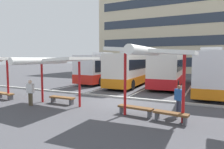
# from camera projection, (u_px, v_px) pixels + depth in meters

# --- Properties ---
(ground_plane) EXTENTS (160.00, 160.00, 0.00)m
(ground_plane) POSITION_uv_depth(u_px,v_px,m) (116.00, 103.00, 13.04)
(ground_plane) COLOR #47474C
(terminal_building) EXTENTS (35.00, 11.60, 22.65)m
(terminal_building) POSITION_uv_depth(u_px,v_px,m) (183.00, 25.00, 42.85)
(terminal_building) COLOR beige
(terminal_building) RESTS_ON ground
(coach_bus_0) EXTENTS (2.96, 11.00, 3.58)m
(coach_bus_0) POSITION_uv_depth(u_px,v_px,m) (108.00, 69.00, 24.81)
(coach_bus_0) COLOR silver
(coach_bus_0) RESTS_ON ground
(coach_bus_1) EXTENTS (2.90, 11.71, 3.69)m
(coach_bus_1) POSITION_uv_depth(u_px,v_px,m) (134.00, 69.00, 22.26)
(coach_bus_1) COLOR silver
(coach_bus_1) RESTS_ON ground
(coach_bus_2) EXTENTS (2.99, 11.48, 3.67)m
(coach_bus_2) POSITION_uv_depth(u_px,v_px,m) (170.00, 70.00, 21.51)
(coach_bus_2) COLOR silver
(coach_bus_2) RESTS_ON ground
(coach_bus_3) EXTENTS (3.11, 12.52, 3.76)m
(coach_bus_3) POSITION_uv_depth(u_px,v_px,m) (209.00, 71.00, 17.89)
(coach_bus_3) COLOR silver
(coach_bus_3) RESTS_ON ground
(lane_stripe_0) EXTENTS (0.16, 14.00, 0.01)m
(lane_stripe_0) POSITION_uv_depth(u_px,v_px,m) (92.00, 82.00, 24.54)
(lane_stripe_0) COLOR white
(lane_stripe_0) RESTS_ON ground
(lane_stripe_1) EXTENTS (0.16, 14.00, 0.01)m
(lane_stripe_1) POSITION_uv_depth(u_px,v_px,m) (120.00, 84.00, 22.89)
(lane_stripe_1) COLOR white
(lane_stripe_1) RESTS_ON ground
(lane_stripe_2) EXTENTS (0.16, 14.00, 0.01)m
(lane_stripe_2) POSITION_uv_depth(u_px,v_px,m) (152.00, 86.00, 21.25)
(lane_stripe_2) COLOR white
(lane_stripe_2) RESTS_ON ground
(lane_stripe_3) EXTENTS (0.16, 14.00, 0.01)m
(lane_stripe_3) POSITION_uv_depth(u_px,v_px,m) (190.00, 88.00, 19.60)
(lane_stripe_3) COLOR white
(lane_stripe_3) RESTS_ON ground
(bench_1) EXTENTS (1.71, 0.59, 0.45)m
(bench_1) POSITION_uv_depth(u_px,v_px,m) (5.00, 94.00, 14.18)
(bench_1) COLOR brown
(bench_1) RESTS_ON ground
(waiting_shelter_1) EXTENTS (3.99, 4.96, 2.98)m
(waiting_shelter_1) POSITION_uv_depth(u_px,v_px,m) (56.00, 61.00, 12.11)
(waiting_shelter_1) COLOR red
(waiting_shelter_1) RESTS_ON ground
(bench_2) EXTENTS (1.77, 0.44, 0.45)m
(bench_2) POSITION_uv_depth(u_px,v_px,m) (62.00, 98.00, 12.72)
(bench_2) COLOR brown
(bench_2) RESTS_ON ground
(waiting_shelter_2) EXTENTS (3.82, 4.57, 3.43)m
(waiting_shelter_2) POSITION_uv_depth(u_px,v_px,m) (152.00, 53.00, 9.13)
(waiting_shelter_2) COLOR red
(waiting_shelter_2) RESTS_ON ground
(bench_3) EXTENTS (1.88, 0.61, 0.45)m
(bench_3) POSITION_uv_depth(u_px,v_px,m) (135.00, 109.00, 10.12)
(bench_3) COLOR brown
(bench_3) RESTS_ON ground
(bench_4) EXTENTS (1.63, 0.63, 0.45)m
(bench_4) POSITION_uv_depth(u_px,v_px,m) (171.00, 115.00, 9.07)
(bench_4) COLOR brown
(bench_4) RESTS_ON ground
(platform_kerb) EXTENTS (44.00, 0.24, 0.12)m
(platform_kerb) POSITION_uv_depth(u_px,v_px,m) (125.00, 98.00, 14.38)
(platform_kerb) COLOR #ADADA8
(platform_kerb) RESTS_ON ground
(waiting_passenger_0) EXTENTS (0.48, 0.46, 1.55)m
(waiting_passenger_0) POSITION_uv_depth(u_px,v_px,m) (179.00, 98.00, 10.12)
(waiting_passenger_0) COLOR #33384C
(waiting_passenger_0) RESTS_ON ground
(waiting_passenger_1) EXTENTS (0.46, 0.24, 1.58)m
(waiting_passenger_1) POSITION_uv_depth(u_px,v_px,m) (30.00, 91.00, 12.21)
(waiting_passenger_1) COLOR brown
(waiting_passenger_1) RESTS_ON ground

